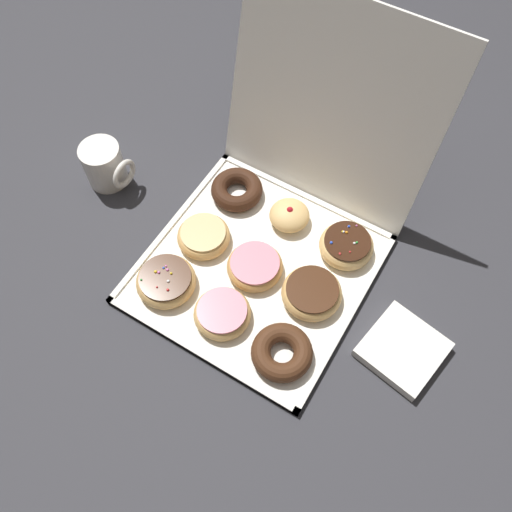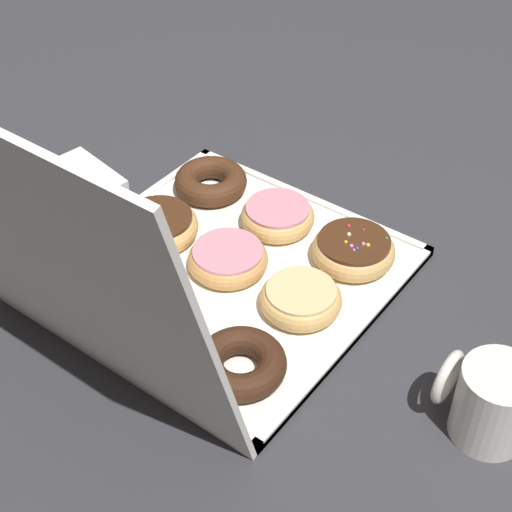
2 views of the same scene
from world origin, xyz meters
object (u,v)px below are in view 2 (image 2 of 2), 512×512
donut_box (226,273)px  coffee_mug (491,401)px  pink_frosted_donut_1 (278,216)px  chocolate_frosted_donut_5 (157,227)px  napkin_stack (69,186)px  chocolate_cake_ring_donut_2 (211,181)px  glazed_ring_donut_3 (302,297)px  jelly_filled_donut_7 (160,314)px  sprinkle_donut_0 (353,250)px  sprinkle_donut_8 (88,271)px  pink_frosted_donut_4 (227,258)px  chocolate_cake_ring_donut_6 (241,363)px

donut_box → coffee_mug: coffee_mug is taller
pink_frosted_donut_1 → chocolate_frosted_donut_5: (0.13, 0.13, 0.00)m
chocolate_frosted_donut_5 → napkin_stack: chocolate_frosted_donut_5 is taller
chocolate_cake_ring_donut_2 → glazed_ring_donut_3: 0.30m
jelly_filled_donut_7 → coffee_mug: size_ratio=0.79×
sprinkle_donut_0 → jelly_filled_donut_7: bearing=62.9°
donut_box → chocolate_cake_ring_donut_2: 0.20m
sprinkle_donut_0 → chocolate_frosted_donut_5: 0.29m
glazed_ring_donut_3 → sprinkle_donut_8: bearing=27.2°
coffee_mug → glazed_ring_donut_3: bearing=-6.9°
donut_box → sprinkle_donut_0: 0.19m
chocolate_cake_ring_donut_2 → pink_frosted_donut_4: (-0.14, 0.13, -0.00)m
sprinkle_donut_0 → pink_frosted_donut_1: size_ratio=1.07×
donut_box → pink_frosted_donut_1: 0.13m
donut_box → napkin_stack: 0.33m
pink_frosted_donut_1 → pink_frosted_donut_4: pink_frosted_donut_1 is taller
glazed_ring_donut_3 → chocolate_cake_ring_donut_6: same height
chocolate_frosted_donut_5 → chocolate_cake_ring_donut_6: chocolate_frosted_donut_5 is taller
pink_frosted_donut_1 → chocolate_cake_ring_donut_2: same height
sprinkle_donut_8 → coffee_mug: (-0.55, -0.10, 0.02)m
pink_frosted_donut_4 → chocolate_cake_ring_donut_2: bearing=-43.8°
coffee_mug → pink_frosted_donut_4: bearing=-4.9°
donut_box → coffee_mug: bearing=175.8°
jelly_filled_donut_7 → napkin_stack: 0.36m
pink_frosted_donut_1 → pink_frosted_donut_4: (0.00, 0.12, -0.00)m
glazed_ring_donut_3 → coffee_mug: bearing=173.1°
napkin_stack → chocolate_frosted_donut_5: bearing=177.1°
sprinkle_donut_0 → sprinkle_donut_8: 0.38m
glazed_ring_donut_3 → coffee_mug: coffee_mug is taller
donut_box → sprinkle_donut_0: bearing=-136.5°
donut_box → sprinkle_donut_8: size_ratio=3.85×
glazed_ring_donut_3 → pink_frosted_donut_4: bearing=-0.8°
pink_frosted_donut_4 → chocolate_frosted_donut_5: (0.13, 0.01, 0.00)m
pink_frosted_donut_4 → napkin_stack: 0.33m
sprinkle_donut_0 → chocolate_frosted_donut_5: (0.26, 0.13, 0.00)m
jelly_filled_donut_7 → coffee_mug: (-0.41, -0.11, 0.02)m
sprinkle_donut_0 → chocolate_cake_ring_donut_6: size_ratio=1.05×
donut_box → sprinkle_donut_0: size_ratio=3.63×
pink_frosted_donut_1 → donut_box: bearing=89.8°
pink_frosted_donut_1 → coffee_mug: size_ratio=1.03×
sprinkle_donut_0 → jelly_filled_donut_7: jelly_filled_donut_7 is taller
sprinkle_donut_8 → sprinkle_donut_0: bearing=-136.3°
jelly_filled_donut_7 → napkin_stack: size_ratio=0.62×
jelly_filled_donut_7 → chocolate_cake_ring_donut_2: bearing=-63.4°
glazed_ring_donut_3 → chocolate_cake_ring_donut_6: size_ratio=0.98×
chocolate_frosted_donut_5 → sprinkle_donut_0: bearing=-153.5°
pink_frosted_donut_1 → chocolate_cake_ring_donut_2: 0.14m
pink_frosted_donut_4 → coffee_mug: coffee_mug is taller
sprinkle_donut_0 → chocolate_cake_ring_donut_2: size_ratio=1.03×
glazed_ring_donut_3 → napkin_stack: glazed_ring_donut_3 is taller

